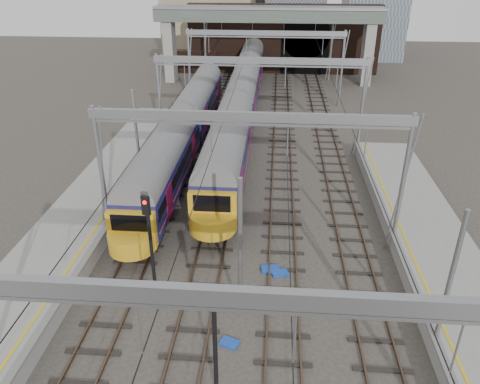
# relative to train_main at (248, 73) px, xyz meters

# --- Properties ---
(ground) EXTENTS (160.00, 160.00, 0.00)m
(ground) POSITION_rel_train_main_xyz_m (2.00, -40.08, -2.50)
(ground) COLOR #38332D
(ground) RESTS_ON ground
(platform_left) EXTENTS (4.32, 55.00, 1.12)m
(platform_left) POSITION_rel_train_main_xyz_m (-8.18, -37.58, -1.94)
(platform_left) COLOR gray
(platform_left) RESTS_ON ground
(tracks) EXTENTS (14.40, 80.00, 0.22)m
(tracks) POSITION_rel_train_main_xyz_m (2.00, -25.08, -2.48)
(tracks) COLOR #4C3828
(tracks) RESTS_ON ground
(overhead_line) EXTENTS (16.80, 80.00, 8.00)m
(overhead_line) POSITION_rel_train_main_xyz_m (2.00, -18.60, 4.07)
(overhead_line) COLOR gray
(overhead_line) RESTS_ON ground
(retaining_wall) EXTENTS (28.00, 2.75, 9.00)m
(retaining_wall) POSITION_rel_train_main_xyz_m (3.40, 11.85, 1.83)
(retaining_wall) COLOR black
(retaining_wall) RESTS_ON ground
(overbridge) EXTENTS (28.00, 3.00, 9.25)m
(overbridge) POSITION_rel_train_main_xyz_m (2.00, 5.92, 4.77)
(overbridge) COLOR gray
(overbridge) RESTS_ON ground
(train_main) EXTENTS (2.82, 65.12, 4.84)m
(train_main) POSITION_rel_train_main_xyz_m (0.00, 0.00, 0.00)
(train_main) COLOR black
(train_main) RESTS_ON ground
(train_second) EXTENTS (2.64, 30.62, 4.60)m
(train_second) POSITION_rel_train_main_xyz_m (-4.00, -19.47, -0.11)
(train_second) COLOR black
(train_second) RESTS_ON ground
(signal_near_left) EXTENTS (0.42, 0.48, 5.34)m
(signal_near_left) POSITION_rel_train_main_xyz_m (-2.40, -36.72, 0.83)
(signal_near_left) COLOR black
(signal_near_left) RESTS_ON ground
(signal_near_centre) EXTENTS (0.41, 0.48, 5.20)m
(signal_near_centre) POSITION_rel_train_main_xyz_m (1.44, -42.69, 0.75)
(signal_near_centre) COLOR black
(signal_near_centre) RESTS_ON ground
(equip_cover_a) EXTENTS (0.95, 0.81, 0.09)m
(equip_cover_a) POSITION_rel_train_main_xyz_m (1.69, -40.10, -2.45)
(equip_cover_a) COLOR #1742AE
(equip_cover_a) RESTS_ON ground
(equip_cover_b) EXTENTS (1.04, 0.79, 0.11)m
(equip_cover_b) POSITION_rel_train_main_xyz_m (3.35, -34.69, -2.44)
(equip_cover_b) COLOR #1742AE
(equip_cover_b) RESTS_ON ground
(equip_cover_c) EXTENTS (1.01, 0.84, 0.10)m
(equip_cover_c) POSITION_rel_train_main_xyz_m (3.85, -34.98, -2.45)
(equip_cover_c) COLOR #1742AE
(equip_cover_c) RESTS_ON ground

